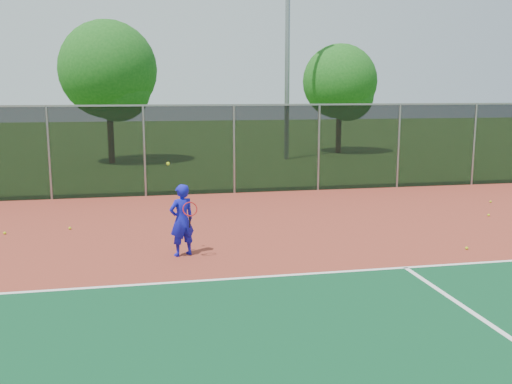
# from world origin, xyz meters

# --- Properties ---
(ground) EXTENTS (120.00, 120.00, 0.00)m
(ground) POSITION_xyz_m (0.00, 0.00, 0.00)
(ground) COLOR #2A5016
(ground) RESTS_ON ground
(court_apron) EXTENTS (30.00, 20.00, 0.02)m
(court_apron) POSITION_xyz_m (0.00, 2.00, 0.01)
(court_apron) COLOR #9A3827
(court_apron) RESTS_ON ground
(fence_back) EXTENTS (30.00, 0.06, 3.03)m
(fence_back) POSITION_xyz_m (0.00, 12.00, 1.56)
(fence_back) COLOR black
(fence_back) RESTS_ON court_apron
(tennis_player) EXTENTS (0.67, 0.70, 2.01)m
(tennis_player) POSITION_xyz_m (-2.29, 4.76, 0.80)
(tennis_player) COLOR #1315B9
(tennis_player) RESTS_ON court_apron
(practice_ball_1) EXTENTS (0.07, 0.07, 0.07)m
(practice_ball_1) POSITION_xyz_m (6.42, 6.95, 0.06)
(practice_ball_1) COLOR #B4CD17
(practice_ball_1) RESTS_ON court_apron
(practice_ball_3) EXTENTS (0.07, 0.07, 0.07)m
(practice_ball_3) POSITION_xyz_m (7.63, 8.69, 0.06)
(practice_ball_3) COLOR #B4CD17
(practice_ball_3) RESTS_ON court_apron
(practice_ball_4) EXTENTS (0.07, 0.07, 0.07)m
(practice_ball_4) POSITION_xyz_m (3.93, 3.97, 0.06)
(practice_ball_4) COLOR #B4CD17
(practice_ball_4) RESTS_ON court_apron
(practice_ball_5) EXTENTS (0.07, 0.07, 0.07)m
(practice_ball_5) POSITION_xyz_m (-4.93, 7.63, 0.06)
(practice_ball_5) COLOR #B4CD17
(practice_ball_5) RESTS_ON court_apron
(practice_ball_6) EXTENTS (0.07, 0.07, 0.07)m
(practice_ball_6) POSITION_xyz_m (-6.44, 7.42, 0.06)
(practice_ball_6) COLOR #B4CD17
(practice_ball_6) RESTS_ON court_apron
(floodlight_n) EXTENTS (0.90, 0.40, 12.75)m
(floodlight_n) POSITION_xyz_m (4.22, 21.34, 7.16)
(floodlight_n) COLOR gray
(floodlight_n) RESTS_ON ground
(tree_back_left) EXTENTS (4.62, 4.62, 6.79)m
(tree_back_left) POSITION_xyz_m (-4.45, 21.27, 4.26)
(tree_back_left) COLOR #332112
(tree_back_left) RESTS_ON ground
(tree_back_mid) EXTENTS (4.12, 4.12, 6.06)m
(tree_back_mid) POSITION_xyz_m (7.93, 23.56, 3.80)
(tree_back_mid) COLOR #332112
(tree_back_mid) RESTS_ON ground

